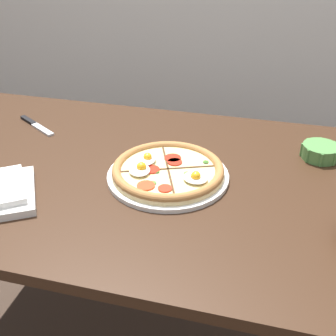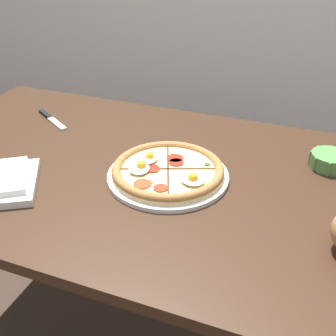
{
  "view_description": "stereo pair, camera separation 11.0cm",
  "coord_description": "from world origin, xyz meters",
  "px_view_note": "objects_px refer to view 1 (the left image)",
  "views": [
    {
      "loc": [
        0.29,
        -0.93,
        1.32
      ],
      "look_at": [
        0.05,
        -0.02,
        0.76
      ],
      "focal_mm": 45.0,
      "sensor_mm": 36.0,
      "label": 1
    },
    {
      "loc": [
        0.39,
        -0.9,
        1.32
      ],
      "look_at": [
        0.05,
        -0.02,
        0.76
      ],
      "focal_mm": 45.0,
      "sensor_mm": 36.0,
      "label": 2
    }
  ],
  "objects_px": {
    "pizza": "(168,171)",
    "knife_main": "(36,125)",
    "dining_table": "(153,199)",
    "ramekin_bowl": "(320,151)"
  },
  "relations": [
    {
      "from": "pizza",
      "to": "ramekin_bowl",
      "type": "relative_size",
      "value": 2.91
    },
    {
      "from": "dining_table",
      "to": "knife_main",
      "type": "distance_m",
      "value": 0.5
    },
    {
      "from": "pizza",
      "to": "ramekin_bowl",
      "type": "xyz_separation_m",
      "value": [
        0.4,
        0.22,
        0.0
      ]
    },
    {
      "from": "dining_table",
      "to": "knife_main",
      "type": "bearing_deg",
      "value": 157.97
    },
    {
      "from": "dining_table",
      "to": "ramekin_bowl",
      "type": "height_order",
      "value": "ramekin_bowl"
    },
    {
      "from": "dining_table",
      "to": "ramekin_bowl",
      "type": "distance_m",
      "value": 0.5
    },
    {
      "from": "pizza",
      "to": "dining_table",
      "type": "bearing_deg",
      "value": 161.37
    },
    {
      "from": "pizza",
      "to": "knife_main",
      "type": "height_order",
      "value": "pizza"
    },
    {
      "from": "dining_table",
      "to": "pizza",
      "type": "bearing_deg",
      "value": -18.63
    },
    {
      "from": "dining_table",
      "to": "ramekin_bowl",
      "type": "xyz_separation_m",
      "value": [
        0.44,
        0.2,
        0.11
      ]
    }
  ]
}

